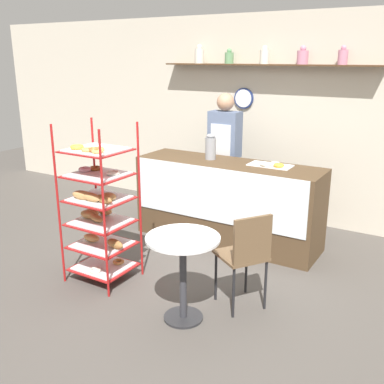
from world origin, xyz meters
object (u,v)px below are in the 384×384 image
at_px(person_worker, 224,154).
at_px(coffee_carafe, 211,147).
at_px(pastry_rack, 99,208).
at_px(donut_tray_counter, 273,165).
at_px(cafe_table, 183,259).
at_px(cafe_chair, 246,251).

relative_size(person_worker, coffee_carafe, 5.63).
bearing_deg(pastry_rack, coffee_carafe, 76.73).
relative_size(coffee_carafe, donut_tray_counter, 0.63).
distance_m(cafe_table, coffee_carafe, 1.99).
bearing_deg(pastry_rack, cafe_table, -10.49).
xyz_separation_m(person_worker, cafe_table, (0.77, -2.23, -0.39)).
xyz_separation_m(cafe_chair, donut_tray_counter, (-0.32, 1.37, 0.44)).
height_order(person_worker, cafe_table, person_worker).
xyz_separation_m(pastry_rack, coffee_carafe, (0.37, 1.56, 0.38)).
distance_m(person_worker, coffee_carafe, 0.51).
height_order(person_worker, donut_tray_counter, person_worker).
bearing_deg(cafe_chair, person_worker, -113.47).
bearing_deg(coffee_carafe, person_worker, 96.59).
height_order(person_worker, cafe_chair, person_worker).
bearing_deg(cafe_table, pastry_rack, 169.51).
xyz_separation_m(cafe_table, cafe_chair, (0.38, 0.41, -0.00)).
xyz_separation_m(pastry_rack, cafe_chair, (1.47, 0.21, -0.19)).
relative_size(person_worker, cafe_chair, 1.92).
xyz_separation_m(coffee_carafe, donut_tray_counter, (0.78, 0.03, -0.13)).
height_order(person_worker, coffee_carafe, person_worker).
relative_size(person_worker, cafe_table, 2.28).
bearing_deg(coffee_carafe, pastry_rack, -103.27).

